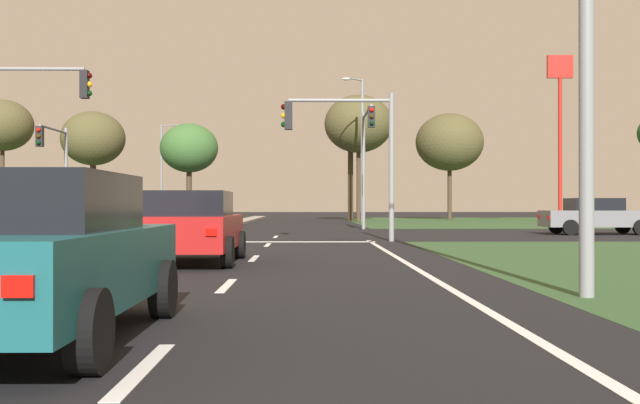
{
  "coord_description": "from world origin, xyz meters",
  "views": [
    {
      "loc": [
        4.75,
        -2.76,
        1.25
      ],
      "look_at": [
        5.25,
        28.86,
        1.36
      ],
      "focal_mm": 43.17,
      "sensor_mm": 36.0,
      "label": 1
    }
  ],
  "objects_px": {
    "treeline_second": "(93,139)",
    "traffic_signal_far_right": "(366,146)",
    "pedestrian_at_median": "(228,207)",
    "treeline_third": "(189,148)",
    "car_grey_second": "(597,216)",
    "treeline_near": "(2,126)",
    "traffic_signal_far_left": "(56,158)",
    "car_teal_third": "(36,255)",
    "car_red_fourth": "(191,226)",
    "treeline_fourth": "(351,131)",
    "fastfood_pole_sign": "(560,101)",
    "traffic_signal_near_right": "(350,140)",
    "treeline_fifth": "(358,124)",
    "street_lamp_third": "(361,143)",
    "car_silver_near": "(187,212)",
    "treeline_sixth": "(450,142)",
    "street_lamp_fourth": "(163,166)"
  },
  "relations": [
    {
      "from": "treeline_second",
      "to": "traffic_signal_far_right",
      "type": "bearing_deg",
      "value": -48.35
    },
    {
      "from": "car_grey_second",
      "to": "treeline_near",
      "type": "distance_m",
      "value": 48.57
    },
    {
      "from": "traffic_signal_far_left",
      "to": "treeline_near",
      "type": "height_order",
      "value": "treeline_near"
    },
    {
      "from": "traffic_signal_far_left",
      "to": "traffic_signal_near_right",
      "type": "xyz_separation_m",
      "value": [
        13.77,
        -11.65,
        -0.09
      ]
    },
    {
      "from": "treeline_fifth",
      "to": "traffic_signal_near_right",
      "type": "bearing_deg",
      "value": -94.29
    },
    {
      "from": "car_silver_near",
      "to": "street_lamp_third",
      "type": "bearing_deg",
      "value": -140.37
    },
    {
      "from": "traffic_signal_far_right",
      "to": "treeline_sixth",
      "type": "distance_m",
      "value": 26.77
    },
    {
      "from": "street_lamp_third",
      "to": "fastfood_pole_sign",
      "type": "height_order",
      "value": "fastfood_pole_sign"
    },
    {
      "from": "pedestrian_at_median",
      "to": "treeline_second",
      "type": "height_order",
      "value": "treeline_second"
    },
    {
      "from": "fastfood_pole_sign",
      "to": "treeline_sixth",
      "type": "height_order",
      "value": "fastfood_pole_sign"
    },
    {
      "from": "traffic_signal_far_left",
      "to": "treeline_second",
      "type": "distance_m",
      "value": 22.04
    },
    {
      "from": "car_grey_second",
      "to": "treeline_third",
      "type": "distance_m",
      "value": 38.02
    },
    {
      "from": "pedestrian_at_median",
      "to": "traffic_signal_far_left",
      "type": "bearing_deg",
      "value": -146.78
    },
    {
      "from": "traffic_signal_far_left",
      "to": "traffic_signal_far_right",
      "type": "xyz_separation_m",
      "value": [
        15.2,
        -0.33,
        0.58
      ]
    },
    {
      "from": "traffic_signal_near_right",
      "to": "traffic_signal_far_right",
      "type": "height_order",
      "value": "traffic_signal_far_right"
    },
    {
      "from": "car_silver_near",
      "to": "car_grey_second",
      "type": "bearing_deg",
      "value": 148.19
    },
    {
      "from": "pedestrian_at_median",
      "to": "traffic_signal_near_right",
      "type": "bearing_deg",
      "value": -75.56
    },
    {
      "from": "car_red_fourth",
      "to": "treeline_fifth",
      "type": "distance_m",
      "value": 43.77
    },
    {
      "from": "pedestrian_at_median",
      "to": "treeline_fourth",
      "type": "distance_m",
      "value": 20.17
    },
    {
      "from": "traffic_signal_near_right",
      "to": "street_lamp_third",
      "type": "bearing_deg",
      "value": 85.23
    },
    {
      "from": "traffic_signal_far_left",
      "to": "car_teal_third",
      "type": "bearing_deg",
      "value": -72.22
    },
    {
      "from": "traffic_signal_near_right",
      "to": "street_lamp_fourth",
      "type": "relative_size",
      "value": 0.6
    },
    {
      "from": "street_lamp_third",
      "to": "fastfood_pole_sign",
      "type": "xyz_separation_m",
      "value": [
        14.09,
        0.93,
        3.08
      ]
    },
    {
      "from": "traffic_signal_far_left",
      "to": "fastfood_pole_sign",
      "type": "bearing_deg",
      "value": 27.91
    },
    {
      "from": "car_grey_second",
      "to": "street_lamp_third",
      "type": "relative_size",
      "value": 0.46
    },
    {
      "from": "street_lamp_fourth",
      "to": "treeline_sixth",
      "type": "distance_m",
      "value": 25.63
    },
    {
      "from": "traffic_signal_near_right",
      "to": "treeline_fourth",
      "type": "bearing_deg",
      "value": 86.77
    },
    {
      "from": "car_red_fourth",
      "to": "treeline_near",
      "type": "distance_m",
      "value": 51.98
    },
    {
      "from": "treeline_sixth",
      "to": "treeline_third",
      "type": "bearing_deg",
      "value": 179.49
    },
    {
      "from": "pedestrian_at_median",
      "to": "treeline_third",
      "type": "height_order",
      "value": "treeline_third"
    },
    {
      "from": "pedestrian_at_median",
      "to": "treeline_near",
      "type": "distance_m",
      "value": 28.61
    },
    {
      "from": "car_grey_second",
      "to": "treeline_sixth",
      "type": "height_order",
      "value": "treeline_sixth"
    },
    {
      "from": "car_silver_near",
      "to": "car_grey_second",
      "type": "distance_m",
      "value": 22.48
    },
    {
      "from": "traffic_signal_near_right",
      "to": "pedestrian_at_median",
      "type": "bearing_deg",
      "value": 108.73
    },
    {
      "from": "traffic_signal_far_left",
      "to": "treeline_third",
      "type": "distance_m",
      "value": 25.31
    },
    {
      "from": "car_red_fourth",
      "to": "treeline_sixth",
      "type": "xyz_separation_m",
      "value": [
        14.09,
        46.24,
        5.58
      ]
    },
    {
      "from": "treeline_fifth",
      "to": "treeline_fourth",
      "type": "bearing_deg",
      "value": 103.38
    },
    {
      "from": "car_teal_third",
      "to": "pedestrian_at_median",
      "type": "distance_m",
      "value": 36.81
    },
    {
      "from": "fastfood_pole_sign",
      "to": "treeline_third",
      "type": "height_order",
      "value": "fastfood_pole_sign"
    },
    {
      "from": "pedestrian_at_median",
      "to": "treeline_fourth",
      "type": "xyz_separation_m",
      "value": [
        7.96,
        17.52,
        6.04
      ]
    },
    {
      "from": "traffic_signal_far_right",
      "to": "fastfood_pole_sign",
      "type": "bearing_deg",
      "value": 47.53
    },
    {
      "from": "traffic_signal_far_left",
      "to": "street_lamp_fourth",
      "type": "distance_m",
      "value": 31.7
    },
    {
      "from": "treeline_second",
      "to": "street_lamp_third",
      "type": "bearing_deg",
      "value": -17.73
    },
    {
      "from": "traffic_signal_far_left",
      "to": "car_grey_second",
      "type": "bearing_deg",
      "value": -12.85
    },
    {
      "from": "car_red_fourth",
      "to": "treeline_fourth",
      "type": "relative_size",
      "value": 0.5
    },
    {
      "from": "treeline_second",
      "to": "treeline_fifth",
      "type": "distance_m",
      "value": 20.46
    },
    {
      "from": "traffic_signal_near_right",
      "to": "fastfood_pole_sign",
      "type": "height_order",
      "value": "fastfood_pole_sign"
    },
    {
      "from": "street_lamp_third",
      "to": "treeline_second",
      "type": "xyz_separation_m",
      "value": [
        -20.17,
        6.45,
        0.82
      ]
    },
    {
      "from": "car_silver_near",
      "to": "car_teal_third",
      "type": "height_order",
      "value": "car_silver_near"
    },
    {
      "from": "car_grey_second",
      "to": "treeline_near",
      "type": "xyz_separation_m",
      "value": [
        -37.05,
        30.64,
        6.91
      ]
    }
  ]
}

